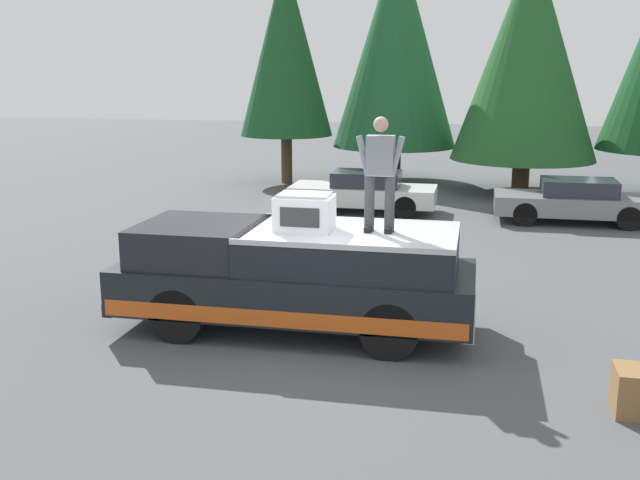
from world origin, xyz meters
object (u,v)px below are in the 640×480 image
object	(u,v)px
parked_car_grey	(575,201)
parked_car_white	(364,192)
compressor_unit	(305,212)
person_on_truck_bed	(380,171)
pickup_truck	(295,276)
wooden_crate	(638,392)

from	to	relation	value
parked_car_grey	parked_car_white	xyz separation A→B (m)	(0.34, 5.69, 0.00)
compressor_unit	parked_car_grey	distance (m)	11.07
person_on_truck_bed	parked_car_white	xyz separation A→B (m)	(9.94, 1.74, -1.97)
parked_car_white	person_on_truck_bed	bearing A→B (deg)	-170.10
pickup_truck	parked_car_grey	xyz separation A→B (m)	(9.58, -5.25, -0.29)
parked_car_grey	parked_car_white	bearing A→B (deg)	86.57
wooden_crate	pickup_truck	bearing A→B (deg)	67.11
pickup_truck	parked_car_white	bearing A→B (deg)	2.50
parked_car_grey	person_on_truck_bed	bearing A→B (deg)	157.63
person_on_truck_bed	wooden_crate	size ratio (longest dim) A/B	3.02
wooden_crate	person_on_truck_bed	bearing A→B (deg)	59.99
compressor_unit	wooden_crate	bearing A→B (deg)	-111.82
compressor_unit	person_on_truck_bed	world-z (taller)	person_on_truck_bed
compressor_unit	wooden_crate	distance (m)	5.10
person_on_truck_bed	parked_car_grey	distance (m)	10.57
parked_car_white	pickup_truck	bearing A→B (deg)	-177.50
parked_car_grey	pickup_truck	bearing A→B (deg)	151.25
pickup_truck	person_on_truck_bed	xyz separation A→B (m)	(-0.02, -1.30, 1.68)
pickup_truck	parked_car_white	xyz separation A→B (m)	(9.92, 0.43, -0.29)
pickup_truck	parked_car_grey	world-z (taller)	pickup_truck
person_on_truck_bed	pickup_truck	bearing A→B (deg)	88.94
compressor_unit	parked_car_white	xyz separation A→B (m)	(10.10, 0.64, -1.35)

